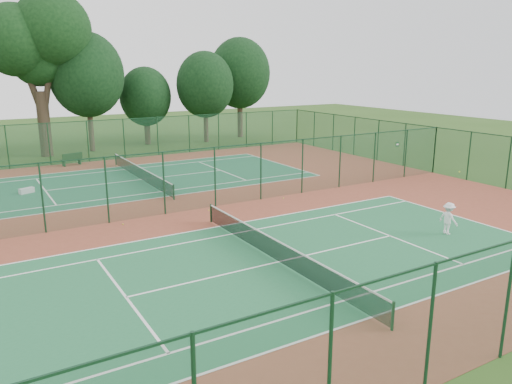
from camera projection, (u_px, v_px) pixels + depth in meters
ground at (191, 210)px, 28.21m from camera, size 120.00×120.00×0.00m
red_pad at (191, 210)px, 28.21m from camera, size 40.00×36.00×0.01m
court_near at (278, 262)px, 20.70m from camera, size 23.77×10.97×0.01m
court_far at (141, 180)px, 35.71m from camera, size 23.77×10.97×0.01m
fence_north at (106, 140)px, 42.78m from camera, size 40.00×0.09×3.50m
fence_south at (471, 314)px, 12.78m from camera, size 40.00×0.09×3.50m
fence_east at (435, 150)px, 37.68m from camera, size 0.09×36.00×3.50m
fence_divider at (190, 180)px, 27.78m from camera, size 40.00×0.09×3.50m
tennis_net_near at (278, 250)px, 20.57m from camera, size 0.10×12.90×0.97m
tennis_net_far at (140, 172)px, 35.58m from camera, size 0.10×12.90×0.97m
player_near at (448, 218)px, 23.98m from camera, size 0.58×1.01×1.57m
bench at (72, 159)px, 40.73m from camera, size 1.75×0.91×1.04m
kit_bag at (27, 191)px, 31.87m from camera, size 0.98×0.67×0.34m
stray_ball_a at (209, 210)px, 28.06m from camera, size 0.06×0.06×0.06m
stray_ball_b at (283, 198)px, 30.61m from camera, size 0.07×0.07×0.07m
stray_ball_c at (123, 224)px, 25.56m from camera, size 0.07×0.07×0.07m
big_tree at (36, 40)px, 42.89m from camera, size 9.29×6.80×14.27m
evergreen_row at (96, 150)px, 48.67m from camera, size 39.00×5.00×12.00m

